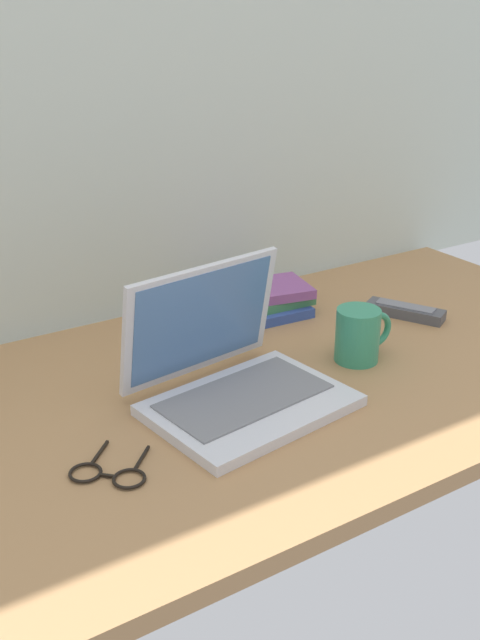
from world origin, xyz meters
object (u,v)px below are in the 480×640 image
coffee_mug (359,334)px  remote_control_far (405,311)px  laptop (233,375)px  book_stack (263,300)px  eyeglasses (108,474)px

coffee_mug → remote_control_far: coffee_mug is taller
laptop → book_stack: bearing=48.4°
book_stack → remote_control_far: bearing=-36.6°
eyeglasses → book_stack: (0.51, 0.37, 0.02)m
coffee_mug → eyeglasses: 0.54m
laptop → book_stack: laptop is taller
laptop → remote_control_far: 0.50m
eyeglasses → book_stack: size_ratio=0.66×
eyeglasses → book_stack: book_stack is taller
coffee_mug → eyeglasses: (-0.53, -0.09, -0.05)m
laptop → coffee_mug: laptop is taller
laptop → coffee_mug: size_ratio=2.81×
laptop → remote_control_far: size_ratio=2.06×
remote_control_far → book_stack: size_ratio=0.78×
laptop → eyeglasses: bearing=-161.0°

